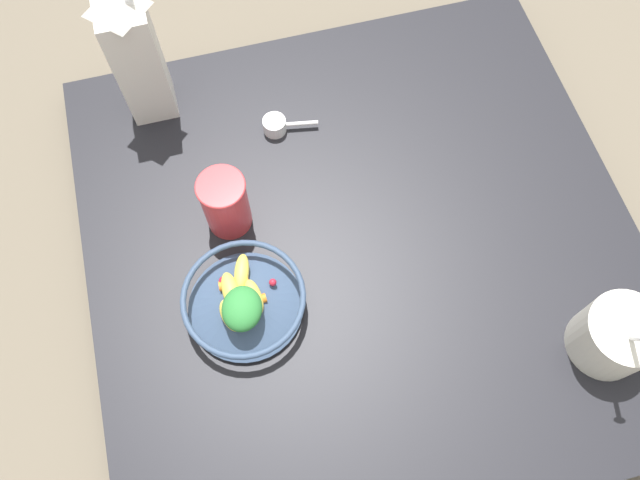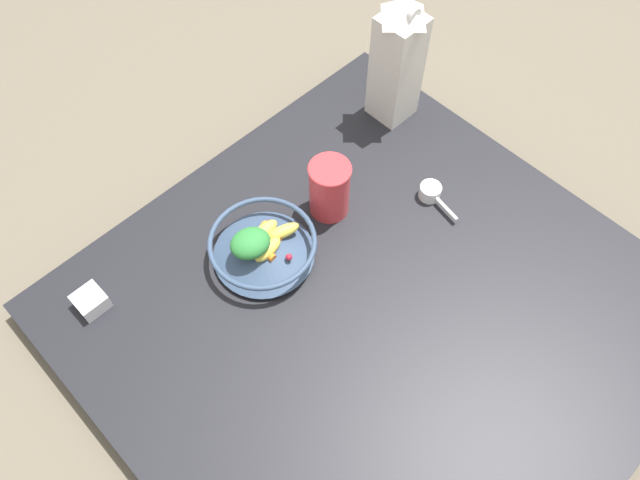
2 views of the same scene
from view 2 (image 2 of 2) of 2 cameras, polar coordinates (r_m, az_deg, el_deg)
ground_plane at (r=1.19m, az=4.83°, el=-7.32°), size 6.00×6.00×0.00m
countertop at (r=1.17m, az=4.91°, el=-6.84°), size 0.96×0.96×0.05m
fruit_bowl at (r=1.17m, az=-5.32°, el=-0.56°), size 0.20×0.20×0.09m
milk_carton at (r=1.33m, az=7.10°, el=16.06°), size 0.08×0.08×0.30m
drinking_cup at (r=1.20m, az=0.86°, el=4.78°), size 0.08×0.08×0.13m
spice_jar at (r=1.21m, az=-20.21°, el=-5.30°), size 0.05×0.05×0.03m
measuring_scoop at (r=1.28m, az=10.12°, el=4.29°), size 0.04×0.10×0.03m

